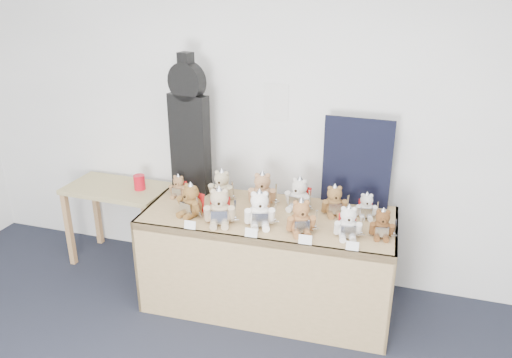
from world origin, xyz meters
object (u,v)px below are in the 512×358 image
(guitar_case, at_px, (189,126))
(teddy_front_left, at_px, (220,208))
(display_table, at_px, (266,239))
(side_table, at_px, (118,199))
(teddy_front_centre, at_px, (260,210))
(teddy_front_far_right, at_px, (348,223))
(teddy_back_left, at_px, (222,187))
(teddy_front_end, at_px, (382,225))
(teddy_front_right, at_px, (301,218))
(teddy_front_far_left, at_px, (191,201))
(teddy_back_centre_right, at_px, (299,195))
(red_cup, at_px, (139,182))
(teddy_back_right, at_px, (334,202))
(teddy_back_end, at_px, (366,207))
(teddy_back_far_left, at_px, (179,187))
(teddy_back_centre_left, at_px, (262,190))

(guitar_case, xyz_separation_m, teddy_front_left, (0.45, -0.52, -0.44))
(display_table, height_order, side_table, display_table)
(display_table, xyz_separation_m, teddy_front_centre, (-0.02, -0.12, 0.29))
(teddy_front_far_right, xyz_separation_m, teddy_back_left, (-1.07, 0.33, 0.01))
(teddy_front_end, relative_size, teddy_back_left, 0.83)
(teddy_front_right, xyz_separation_m, teddy_front_end, (0.55, 0.10, -0.02))
(teddy_front_far_left, bearing_deg, display_table, 28.94)
(teddy_front_left, height_order, teddy_front_right, teddy_front_left)
(teddy_front_right, bearing_deg, teddy_back_centre_right, 82.51)
(teddy_front_far_left, distance_m, teddy_front_centre, 0.55)
(side_table, relative_size, teddy_back_left, 3.19)
(red_cup, height_order, teddy_front_centre, teddy_front_centre)
(display_table, bearing_deg, teddy_front_right, -26.44)
(teddy_back_right, bearing_deg, teddy_front_far_left, 179.03)
(teddy_front_far_left, distance_m, teddy_front_left, 0.27)
(teddy_back_end, bearing_deg, teddy_back_centre_right, 169.63)
(side_table, distance_m, teddy_back_right, 1.99)
(display_table, relative_size, teddy_front_right, 6.87)
(teddy_front_end, height_order, teddy_back_far_left, teddy_front_end)
(teddy_front_centre, bearing_deg, teddy_back_centre_right, 39.88)
(teddy_back_right, bearing_deg, display_table, -172.70)
(teddy_front_left, bearing_deg, teddy_back_left, 90.90)
(teddy_front_centre, bearing_deg, teddy_back_right, 15.31)
(teddy_front_centre, bearing_deg, teddy_back_centre_left, 83.17)
(teddy_front_centre, xyz_separation_m, teddy_front_end, (0.87, 0.09, -0.03))
(display_table, height_order, teddy_front_right, teddy_front_right)
(teddy_back_centre_left, xyz_separation_m, teddy_back_right, (0.58, -0.01, -0.02))
(teddy_front_far_left, xyz_separation_m, teddy_front_right, (0.86, -0.03, 0.00))
(side_table, xyz_separation_m, teddy_back_far_left, (0.68, -0.13, 0.26))
(teddy_front_far_right, distance_m, teddy_back_centre_left, 0.80)
(teddy_front_left, height_order, teddy_front_centre, teddy_front_left)
(teddy_front_far_right, height_order, teddy_front_end, teddy_front_far_right)
(teddy_front_far_left, bearing_deg, teddy_front_right, 16.62)
(side_table, height_order, teddy_back_left, teddy_back_left)
(side_table, height_order, teddy_back_centre_right, teddy_back_centre_right)
(teddy_front_left, xyz_separation_m, teddy_back_right, (0.78, 0.40, -0.02))
(teddy_back_left, bearing_deg, teddy_back_right, -1.89)
(teddy_back_left, bearing_deg, teddy_back_centre_right, -0.34)
(display_table, height_order, teddy_back_right, teddy_back_right)
(guitar_case, bearing_deg, red_cup, -165.32)
(teddy_front_far_right, relative_size, teddy_back_left, 0.92)
(teddy_front_end, bearing_deg, teddy_back_centre_left, 157.97)
(teddy_front_end, distance_m, teddy_back_right, 0.46)
(guitar_case, xyz_separation_m, teddy_back_centre_left, (0.66, -0.11, -0.44))
(teddy_front_far_left, relative_size, teddy_back_right, 1.08)
(teddy_front_end, distance_m, teddy_back_far_left, 1.67)
(side_table, distance_m, teddy_back_end, 2.22)
(guitar_case, distance_m, teddy_back_far_left, 0.51)
(teddy_back_left, bearing_deg, guitar_case, 158.31)
(side_table, height_order, guitar_case, guitar_case)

